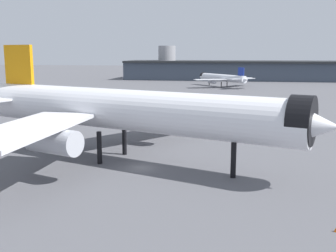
# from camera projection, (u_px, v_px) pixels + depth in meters

# --- Properties ---
(ground) EXTENTS (900.00, 900.00, 0.00)m
(ground) POSITION_uv_depth(u_px,v_px,m) (141.00, 168.00, 59.41)
(ground) COLOR #56565B
(airliner_near_gate) EXTENTS (60.30, 53.58, 17.89)m
(airliner_near_gate) POSITION_uv_depth(u_px,v_px,m) (124.00, 111.00, 61.93)
(airliner_near_gate) COLOR white
(airliner_near_gate) RESTS_ON ground
(airliner_far_taxiway) EXTENTS (29.01, 31.49, 9.80)m
(airliner_far_taxiway) POSITION_uv_depth(u_px,v_px,m) (223.00, 78.00, 198.51)
(airliner_far_taxiway) COLOR silver
(airliner_far_taxiway) RESTS_ON ground
(terminal_building) EXTENTS (162.83, 35.76, 20.65)m
(terminal_building) POSITION_uv_depth(u_px,v_px,m) (255.00, 70.00, 247.69)
(terminal_building) COLOR #3D4756
(terminal_building) RESTS_ON ground
(baggage_tug_wing) EXTENTS (3.40, 3.41, 1.85)m
(baggage_tug_wing) POSITION_uv_depth(u_px,v_px,m) (135.00, 118.00, 98.62)
(baggage_tug_wing) COLOR black
(baggage_tug_wing) RESTS_ON ground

